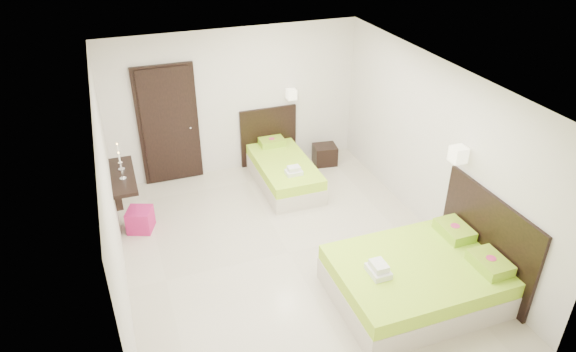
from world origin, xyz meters
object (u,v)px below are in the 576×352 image
object	(u,v)px
bed_single	(283,169)
nightstand	(325,155)
bed_double	(422,276)
ottoman	(140,220)

from	to	relation	value
bed_single	nightstand	distance (m)	1.06
nightstand	bed_double	bearing A→B (deg)	-86.35
nightstand	bed_single	bearing A→B (deg)	-150.36
bed_double	bed_single	bearing A→B (deg)	102.03
bed_double	ottoman	bearing A→B (deg)	140.09
nightstand	ottoman	size ratio (longest dim) A/B	1.17
bed_single	ottoman	bearing A→B (deg)	-166.26
bed_single	bed_double	xyz separation A→B (m)	(0.71, -3.33, 0.04)
bed_single	nightstand	xyz separation A→B (m)	(0.98, 0.39, -0.08)
bed_double	ottoman	xyz separation A→B (m)	(-3.24, 2.71, -0.13)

